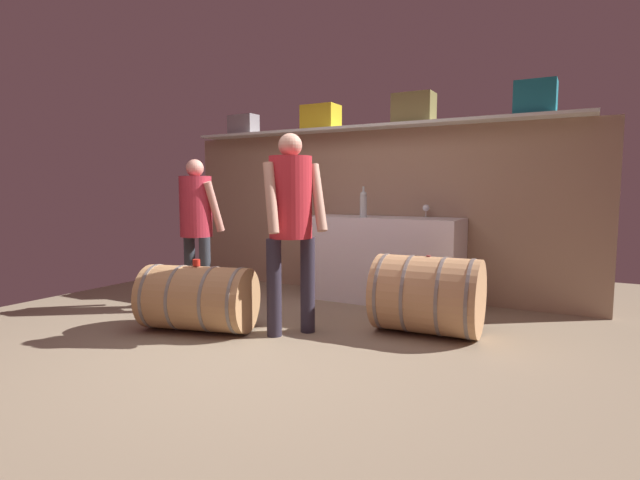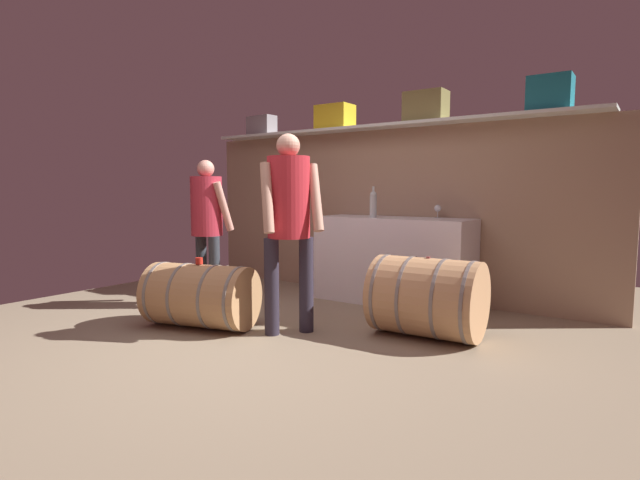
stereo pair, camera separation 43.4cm
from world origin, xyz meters
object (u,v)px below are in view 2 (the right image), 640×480
(wine_bottle_clear, at_px, (373,204))
(visitor_tasting, at_px, (207,217))
(tasting_cup, at_px, (199,261))
(work_cabinet, at_px, (393,260))
(wine_barrel_near, at_px, (201,296))
(toolcase_yellow, at_px, (335,117))
(wine_barrel_far, at_px, (427,297))
(toolcase_olive, at_px, (426,107))
(winemaker_pouring, at_px, (289,212))
(toolcase_grey, at_px, (262,126))
(wine_glass, at_px, (438,209))
(toolcase_teal, at_px, (550,94))

(wine_bottle_clear, distance_m, visitor_tasting, 1.77)
(tasting_cup, distance_m, visitor_tasting, 0.92)
(work_cabinet, relative_size, wine_barrel_near, 1.59)
(toolcase_yellow, relative_size, wine_barrel_far, 0.46)
(toolcase_olive, bearing_deg, tasting_cup, -121.31)
(tasting_cup, relative_size, winemaker_pouring, 0.04)
(toolcase_yellow, height_order, wine_barrel_near, toolcase_yellow)
(wine_barrel_far, relative_size, winemaker_pouring, 0.54)
(wine_bottle_clear, distance_m, tasting_cup, 1.96)
(toolcase_grey, height_order, toolcase_yellow, toolcase_yellow)
(tasting_cup, bearing_deg, wine_bottle_clear, 64.78)
(toolcase_grey, xyz_separation_m, toolcase_yellow, (1.16, 0.00, 0.02))
(toolcase_olive, distance_m, wine_glass, 1.09)
(wine_bottle_clear, bearing_deg, wine_barrel_far, -40.61)
(work_cabinet, relative_size, wine_barrel_far, 1.86)
(toolcase_grey, height_order, work_cabinet, toolcase_grey)
(work_cabinet, height_order, wine_barrel_near, work_cabinet)
(tasting_cup, bearing_deg, toolcase_olive, 58.85)
(toolcase_grey, xyz_separation_m, wine_glass, (2.46, 0.00, -1.04))
(wine_barrel_far, bearing_deg, winemaker_pouring, -152.84)
(wine_bottle_clear, height_order, winemaker_pouring, winemaker_pouring)
(toolcase_teal, relative_size, winemaker_pouring, 0.22)
(tasting_cup, bearing_deg, toolcase_teal, 39.98)
(wine_barrel_near, relative_size, wine_barrel_far, 1.16)
(toolcase_olive, relative_size, winemaker_pouring, 0.26)
(wine_bottle_clear, height_order, visitor_tasting, visitor_tasting)
(work_cabinet, bearing_deg, wine_barrel_far, -50.47)
(wine_barrel_far, bearing_deg, visitor_tasting, -176.81)
(work_cabinet, bearing_deg, toolcase_grey, 174.16)
(wine_glass, bearing_deg, work_cabinet, -152.81)
(work_cabinet, bearing_deg, wine_bottle_clear, -145.31)
(toolcase_olive, distance_m, visitor_tasting, 2.59)
(wine_barrel_far, bearing_deg, toolcase_olive, 112.11)
(toolcase_olive, relative_size, toolcase_teal, 1.15)
(toolcase_yellow, bearing_deg, winemaker_pouring, -69.01)
(visitor_tasting, bearing_deg, work_cabinet, 50.95)
(toolcase_yellow, bearing_deg, toolcase_grey, 179.66)
(toolcase_yellow, relative_size, winemaker_pouring, 0.25)
(toolcase_yellow, xyz_separation_m, toolcase_olive, (1.15, 0.00, 0.02))
(wine_barrel_far, xyz_separation_m, tasting_cup, (-1.79, -0.88, 0.26))
(toolcase_yellow, xyz_separation_m, winemaker_pouring, (0.69, -1.76, -1.05))
(toolcase_yellow, xyz_separation_m, wine_barrel_far, (1.70, -1.18, -1.75))
(toolcase_grey, height_order, wine_glass, toolcase_grey)
(wine_glass, distance_m, tasting_cup, 2.53)
(tasting_cup, height_order, winemaker_pouring, winemaker_pouring)
(wine_barrel_near, bearing_deg, toolcase_yellow, 72.44)
(wine_glass, relative_size, winemaker_pouring, 0.08)
(wine_glass, bearing_deg, toolcase_teal, -0.06)
(toolcase_olive, distance_m, wine_barrel_far, 2.19)
(wine_barrel_near, xyz_separation_m, tasting_cup, (-0.01, 0.00, 0.31))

